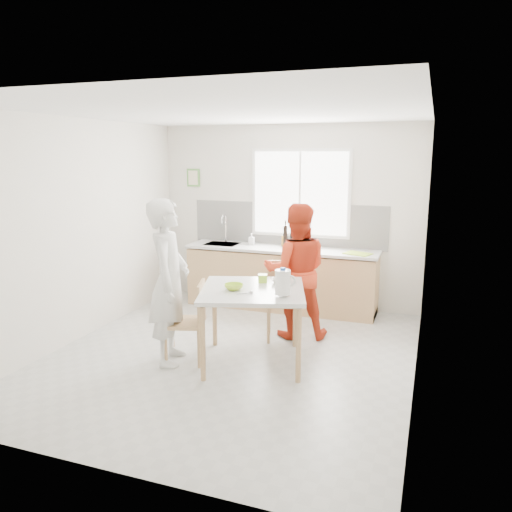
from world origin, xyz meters
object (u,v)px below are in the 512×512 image
Objects in this scene: chair_far at (284,296)px; person_red at (296,271)px; dining_table at (253,296)px; bowl_white at (280,281)px; bowl_green at (234,287)px; chair_left at (191,318)px; wine_bottle_a at (285,236)px; milk_jug at (283,282)px; wine_bottle_b at (292,237)px; person_white at (169,282)px.

chair_far is 0.35m from person_red.
dining_table is 0.99m from person_red.
person_red is 7.92× the size of bowl_white.
bowl_white is (0.39, 0.43, -0.01)m from bowl_green.
chair_left is (-0.65, -0.20, -0.26)m from dining_table.
dining_table is 4.28× the size of wine_bottle_a.
person_red is at bearing 76.90° from dining_table.
milk_jug reaches higher than bowl_green.
bowl_white is at bearing -78.59° from wine_bottle_b.
bowl_white is at bearing 56.96° from dining_table.
wine_bottle_a is 0.12m from wine_bottle_b.
person_white is (-0.96, -1.16, 0.38)m from chair_far.
person_red is (1.09, 1.23, -0.06)m from person_white.
person_white is 2.46m from wine_bottle_b.
chair_left is 2.40m from wine_bottle_b.
bowl_green is (0.47, 0.09, 0.38)m from chair_left.
person_red reaches higher than dining_table.
chair_left is 0.54× the size of person_red.
milk_jug reaches higher than chair_left.
milk_jug is at bearing -76.68° from wine_bottle_b.
dining_table is 1.51× the size of chair_left.
wine_bottle_a is at bearing 153.19° from chair_left.
bowl_white reaches higher than dining_table.
chair_left is 1.49m from person_red.
chair_left reaches higher than bowl_white.
chair_far is (0.74, 1.09, 0.03)m from chair_left.
milk_jug reaches higher than dining_table.
bowl_white is at bearing 104.29° from chair_left.
milk_jug is (0.18, -0.50, 0.12)m from bowl_white.
chair_far is 0.53× the size of person_white.
person_white is at bearing -90.00° from chair_left.
person_red is (0.13, 0.07, 0.32)m from chair_far.
wine_bottle_a reaches higher than chair_left.
bowl_white is at bearing -94.99° from chair_far.
bowl_white is (-0.01, -0.63, 0.03)m from person_red.
chair_far is at bearing 11.58° from person_red.
milk_jug is (0.57, -0.07, 0.12)m from bowl_green.
person_white is at bearing -104.37° from wine_bottle_a.
person_white reaches higher than bowl_white.
chair_left is at bearing -141.44° from chair_far.
bowl_white is 1.80m from wine_bottle_b.
chair_far is 1.55m from person_white.
chair_left is at bearing -102.65° from wine_bottle_b.
dining_table is at bearing 31.19° from bowl_green.
chair_far is 3.42× the size of milk_jug.
person_red reaches higher than bowl_white.
chair_far reaches higher than bowl_green.
chair_far reaches higher than chair_left.
person_red is at bearing 125.87° from chair_left.
bowl_white is at bearing -78.31° from person_white.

